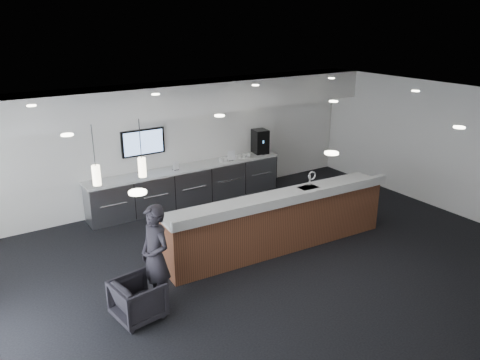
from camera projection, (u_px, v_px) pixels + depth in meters
ground at (276, 264)px, 8.85m from camera, size 10.00×10.00×0.00m
ceiling at (281, 106)px, 7.86m from camera, size 10.00×8.00×0.02m
back_wall at (180, 142)px, 11.53m from camera, size 10.00×0.02×3.00m
right_wall at (449, 149)px, 10.91m from camera, size 0.02×8.00×3.00m
soffit_bulkhead at (187, 98)px, 10.79m from camera, size 10.00×0.90×0.70m
alcove_panel at (181, 138)px, 11.47m from camera, size 9.80×0.06×1.40m
back_credenza at (188, 185)px, 11.58m from camera, size 5.06×0.66×0.95m
wall_tv at (143, 142)px, 10.90m from camera, size 1.05×0.08×0.62m
pendant_left at (131, 160)px, 7.52m from camera, size 0.12×0.12×0.30m
pendant_right at (87, 167)px, 7.16m from camera, size 0.12×0.12×0.30m
ceiling_can_lights at (281, 108)px, 7.87m from camera, size 7.00×5.00×0.02m
service_counter at (279, 222)px, 9.28m from camera, size 4.86×1.05×1.49m
coffee_machine at (260, 141)px, 12.49m from camera, size 0.42×0.51×0.63m
info_sign_left at (176, 166)px, 11.15m from camera, size 0.15×0.03×0.21m
info_sign_right at (231, 156)px, 11.88m from camera, size 0.20×0.05×0.26m
armchair at (138, 299)px, 7.17m from camera, size 0.81×0.79×0.65m
lounge_guest at (156, 257)px, 7.34m from camera, size 0.52×0.69×1.72m
cup_0 at (249, 155)px, 12.20m from camera, size 0.11×0.11×0.10m
cup_1 at (244, 156)px, 12.13m from camera, size 0.15×0.15×0.10m
cup_2 at (240, 157)px, 12.06m from camera, size 0.13×0.13×0.10m
cup_3 at (235, 158)px, 11.98m from camera, size 0.14×0.14×0.10m
cup_4 at (230, 159)px, 11.91m from camera, size 0.15×0.15×0.10m
cup_5 at (226, 159)px, 11.84m from camera, size 0.12×0.12×0.10m
cup_6 at (221, 160)px, 11.77m from camera, size 0.15×0.15×0.10m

